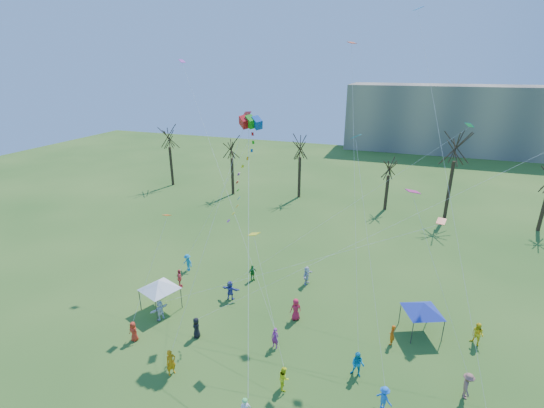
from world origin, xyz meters
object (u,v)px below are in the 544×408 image
(distant_building, at_px, (483,120))
(canopy_tent_white, at_px, (159,285))
(big_box_kite, at_px, (244,181))
(canopy_tent_blue, at_px, (423,307))

(distant_building, distance_m, canopy_tent_white, 83.30)
(big_box_kite, bearing_deg, canopy_tent_white, -157.81)
(canopy_tent_white, xyz_separation_m, canopy_tent_blue, (20.39, 4.09, -0.07))
(distant_building, xyz_separation_m, canopy_tent_blue, (-13.25, -71.94, -5.23))
(big_box_kite, relative_size, canopy_tent_blue, 5.42)
(distant_building, distance_m, canopy_tent_blue, 73.34)
(distant_building, xyz_separation_m, canopy_tent_white, (-33.65, -76.03, -5.16))
(canopy_tent_white, distance_m, canopy_tent_blue, 20.80)
(big_box_kite, height_order, canopy_tent_white, big_box_kite)
(canopy_tent_white, bearing_deg, big_box_kite, 22.19)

